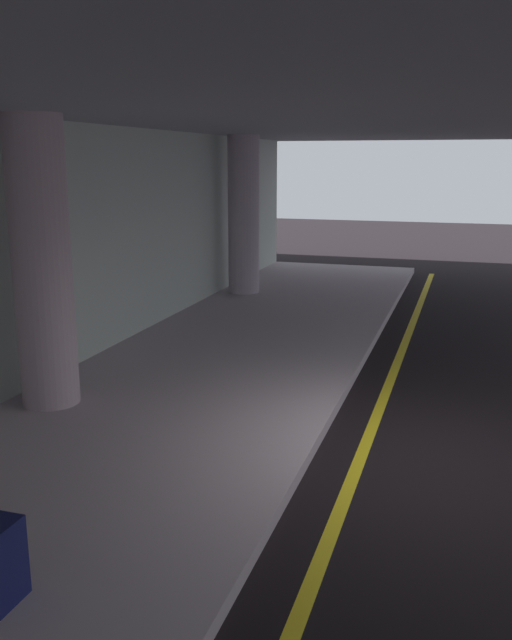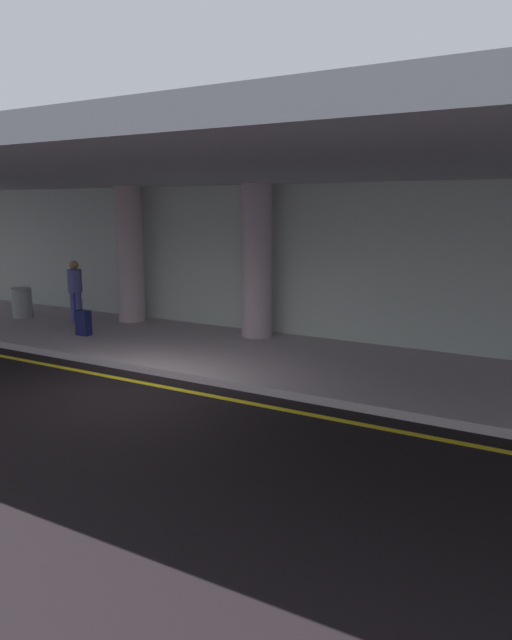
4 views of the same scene
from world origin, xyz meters
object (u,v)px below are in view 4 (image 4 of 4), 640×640
(support_column_left_mid, at_px, (161,229))
(support_column_center, at_px, (379,232))
(car_navy, at_px, (408,565))
(suitcase_upright_primary, at_px, (545,358))
(trash_bin_steel, at_px, (83,332))
(bench_metal, at_px, (485,320))
(person_waiting_for_ride, at_px, (619,300))
(traveler_with_luggage, at_px, (436,309))

(support_column_left_mid, xyz_separation_m, support_column_center, (4.00, 0.00, 0.00))
(car_navy, height_order, suitcase_upright_primary, car_navy)
(car_navy, xyz_separation_m, trash_bin_steel, (-5.08, 6.80, -0.14))
(support_column_left_mid, distance_m, suitcase_upright_primary, 7.24)
(support_column_center, bearing_deg, bench_metal, -14.54)
(support_column_center, distance_m, bench_metal, 2.45)
(support_column_left_mid, height_order, support_column_center, same)
(support_column_left_mid, distance_m, car_navy, 10.32)
(support_column_center, xyz_separation_m, suitcase_upright_primary, (2.51, -2.78, -1.51))
(car_navy, height_order, bench_metal, car_navy)
(support_column_left_mid, height_order, trash_bin_steel, support_column_left_mid)
(support_column_center, distance_m, trash_bin_steel, 5.36)
(car_navy, distance_m, person_waiting_for_ride, 8.29)
(traveler_with_luggage, bearing_deg, bench_metal, -115.94)
(traveler_with_luggage, height_order, suitcase_upright_primary, traveler_with_luggage)
(support_column_center, relative_size, car_navy, 0.89)
(support_column_center, xyz_separation_m, trash_bin_steel, (-4.59, -2.40, -1.40))
(bench_metal, xyz_separation_m, trash_bin_steel, (-6.48, -1.91, 0.07))
(support_column_center, height_order, person_waiting_for_ride, support_column_center)
(trash_bin_steel, bearing_deg, car_navy, -53.26)
(person_waiting_for_ride, xyz_separation_m, bench_metal, (-1.92, 1.13, -0.61))
(car_navy, distance_m, suitcase_upright_primary, 6.74)
(bench_metal, bearing_deg, car_navy, -99.12)
(bench_metal, bearing_deg, support_column_left_mid, 175.24)
(suitcase_upright_primary, height_order, bench_metal, suitcase_upright_primary)
(person_waiting_for_ride, height_order, suitcase_upright_primary, person_waiting_for_ride)
(bench_metal, bearing_deg, support_column_center, 165.46)
(car_navy, bearing_deg, traveler_with_luggage, -96.30)
(traveler_with_luggage, xyz_separation_m, bench_metal, (0.95, 2.10, -0.61))
(support_column_center, relative_size, person_waiting_for_ride, 2.17)
(suitcase_upright_primary, distance_m, bench_metal, 2.38)
(bench_metal, bearing_deg, person_waiting_for_ride, -30.49)
(traveler_with_luggage, relative_size, suitcase_upright_primary, 1.87)
(support_column_center, relative_size, trash_bin_steel, 4.29)
(traveler_with_luggage, bearing_deg, support_column_center, -71.75)
(trash_bin_steel, bearing_deg, bench_metal, 16.43)
(bench_metal, distance_m, trash_bin_steel, 6.75)
(trash_bin_steel, bearing_deg, support_column_center, 27.62)
(support_column_center, distance_m, car_navy, 9.30)
(traveler_with_luggage, bearing_deg, support_column_left_mid, -29.36)
(traveler_with_luggage, distance_m, suitcase_upright_primary, 1.72)
(bench_metal, height_order, trash_bin_steel, trash_bin_steel)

